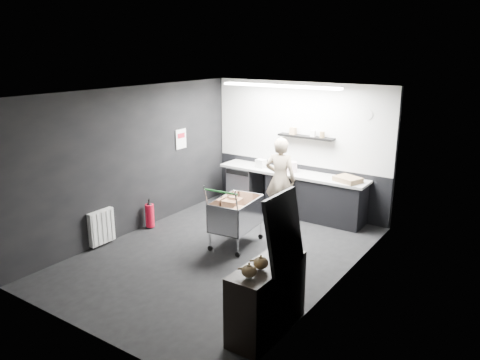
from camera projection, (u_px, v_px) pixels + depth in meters
The scene contains 22 objects.
floor at pixel (222, 254), 7.89m from camera, with size 5.50×5.50×0.00m, color black.
ceiling at pixel (220, 92), 7.15m from camera, with size 5.50×5.50×0.00m, color silver.
wall_back at pixel (300, 148), 9.71m from camera, with size 5.50×5.50×0.00m, color black.
wall_front at pixel (79, 230), 5.33m from camera, with size 5.50×5.50×0.00m, color black.
wall_left at pixel (134, 161), 8.60m from camera, with size 5.50×5.50×0.00m, color black.
wall_right at pixel (338, 199), 6.44m from camera, with size 5.50×5.50×0.00m, color black.
kitchen_wall_panel at pixel (300, 124), 9.56m from camera, with size 3.95×0.02×1.70m, color silver.
dado_panel at pixel (298, 187), 9.93m from camera, with size 3.95×0.02×1.00m, color black.
floating_shelf at pixel (306, 137), 9.43m from camera, with size 1.20×0.22×0.04m, color black.
wall_clock at pixel (368, 115), 8.71m from camera, with size 0.20×0.20×0.03m, color silver.
poster at pixel (181, 139), 9.57m from camera, with size 0.02×0.30×0.40m, color white.
poster_red_band at pixel (181, 136), 9.55m from camera, with size 0.01×0.22×0.10m, color #B51626.
radiator at pixel (101, 227), 8.13m from camera, with size 0.10×0.50×0.60m, color silver.
ceiling_strip at pixel (280, 86), 8.63m from camera, with size 2.40×0.20×0.04m, color white.
prep_counter at pixel (297, 194), 9.62m from camera, with size 3.20×0.61×0.90m.
person at pixel (280, 179), 9.23m from camera, with size 0.62×0.40×1.69m, color beige.
shopping_cart at pixel (236, 216), 8.12m from camera, with size 0.72×1.08×1.14m.
sideboard at pixel (269, 288), 5.63m from camera, with size 0.51×1.19×1.78m.
fire_extinguisher at pixel (150, 215), 8.96m from camera, with size 0.17×0.17×0.55m.
cardboard_box at pixel (348, 179), 8.86m from camera, with size 0.47×0.36×0.09m, color #9A7952.
pink_tub at pixel (292, 167), 9.54m from camera, with size 0.21×0.21×0.21m, color silver.
white_container at pixel (261, 164), 9.89m from camera, with size 0.20×0.16×0.18m, color silver.
Camera 1 is at (4.32, -5.83, 3.36)m, focal length 35.00 mm.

